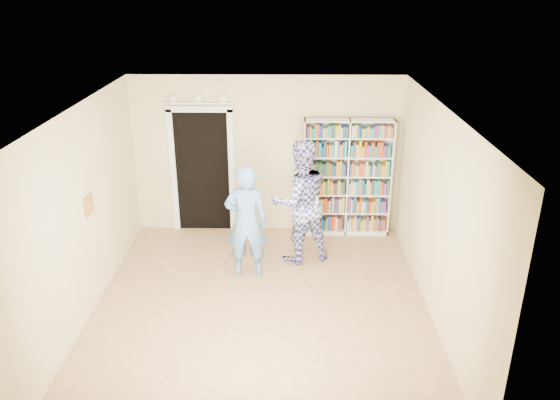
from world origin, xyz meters
name	(u,v)px	position (x,y,z in m)	size (l,w,h in m)	color
floor	(261,307)	(0.00, 0.00, 0.00)	(5.00, 5.00, 0.00)	#957048
ceiling	(258,110)	(0.00, 0.00, 2.70)	(5.00, 5.00, 0.00)	white
wall_back	(267,156)	(0.00, 2.50, 1.35)	(4.50, 4.50, 0.00)	beige
wall_left	(83,215)	(-2.25, 0.00, 1.35)	(5.00, 5.00, 0.00)	beige
wall_right	(438,217)	(2.25, 0.00, 1.35)	(5.00, 5.00, 0.00)	beige
bookshelf	(347,178)	(1.35, 2.34, 1.02)	(1.47, 0.28, 2.02)	white
doorway	(202,165)	(-1.10, 2.48, 1.18)	(1.10, 0.08, 2.43)	black
wall_art	(89,205)	(-2.23, 0.20, 1.40)	(0.03, 0.25, 0.25)	maroon
man_blue	(246,222)	(-0.24, 0.90, 0.86)	(0.63, 0.41, 1.72)	#5A8AC8
man_plaid	(300,202)	(0.54, 1.38, 0.97)	(0.95, 0.74, 1.95)	navy
paper_sheet	(312,206)	(0.71, 1.19, 0.98)	(0.21, 0.01, 0.29)	white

